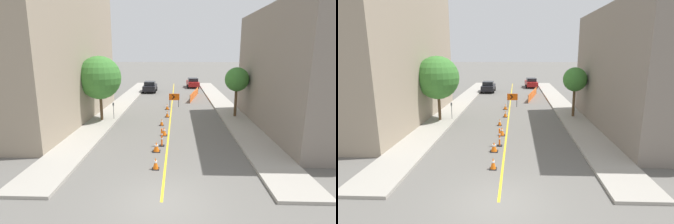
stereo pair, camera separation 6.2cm
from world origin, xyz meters
TOP-DOWN VIEW (x-y plane):
  - ground_plane at (0.00, 0.00)m, footprint 300.00×300.00m
  - lane_stripe at (0.00, 20.01)m, footprint 0.12×40.02m
  - sidewalk_left at (-5.72, 20.01)m, footprint 2.34×40.02m
  - sidewalk_right at (5.72, 20.01)m, footprint 2.34×40.02m
  - building_facade_left at (-9.89, 12.72)m, footprint 6.00×17.06m
  - building_facade_right at (9.89, 10.69)m, footprint 6.00×14.62m
  - traffic_cone_nearest at (-0.47, 3.03)m, footprint 0.37×0.37m
  - traffic_cone_second at (-0.63, 5.43)m, footprint 0.47×0.47m
  - traffic_cone_third at (-0.33, 8.58)m, footprint 0.47×0.47m
  - traffic_cone_fourth at (-0.64, 11.14)m, footprint 0.36×0.36m
  - traffic_cone_fifth at (-0.30, 13.97)m, footprint 0.40×0.40m
  - traffic_cone_farthest at (-0.42, 17.24)m, footprint 0.45×0.45m
  - delineator_post_front at (-0.36, 6.40)m, footprint 0.34×0.34m
  - arrow_barricade_primary at (0.28, 18.53)m, footprint 1.13×0.09m
  - safety_mesh_fence at (2.83, 24.34)m, footprint 1.56×7.59m
  - parked_car_curb_near at (-3.45, 29.43)m, footprint 1.93×4.31m
  - parked_car_curb_mid at (3.21, 34.83)m, footprint 2.05×4.40m
  - parking_meter_near_curb at (-4.90, 12.64)m, footprint 0.12×0.11m
  - street_tree_left_near at (-5.84, 12.24)m, footprint 3.57×3.57m
  - street_tree_right_near at (5.84, 13.98)m, footprint 2.11×2.11m

SIDE VIEW (x-z plane):
  - ground_plane at x=0.00m, z-range 0.00..0.00m
  - lane_stripe at x=0.00m, z-range 0.00..0.01m
  - sidewalk_left at x=-5.72m, z-range 0.00..0.15m
  - sidewalk_right at x=5.72m, z-range 0.00..0.15m
  - traffic_cone_fourth at x=-0.64m, z-range 0.00..0.56m
  - traffic_cone_farthest at x=-0.42m, z-range 0.00..0.57m
  - traffic_cone_fifth at x=-0.30m, z-range 0.00..0.60m
  - traffic_cone_second at x=-0.63m, z-range 0.00..0.60m
  - traffic_cone_third at x=-0.33m, z-range 0.00..0.61m
  - traffic_cone_nearest at x=-0.47m, z-range 0.00..0.62m
  - safety_mesh_fence at x=2.83m, z-range 0.00..0.97m
  - delineator_post_front at x=-0.36m, z-range -0.08..1.08m
  - parked_car_curb_near at x=-3.45m, z-range 0.00..1.59m
  - parked_car_curb_mid at x=3.21m, z-range 0.00..1.59m
  - arrow_barricade_primary at x=0.28m, z-range 0.31..1.77m
  - parking_meter_near_curb at x=-4.90m, z-range 0.44..1.88m
  - street_tree_right_near at x=5.84m, z-range 1.26..5.63m
  - street_tree_left_near at x=-5.84m, z-range 1.05..6.43m
  - building_facade_right at x=9.89m, z-range 0.00..9.04m
  - building_facade_left at x=-9.89m, z-range 0.00..15.67m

